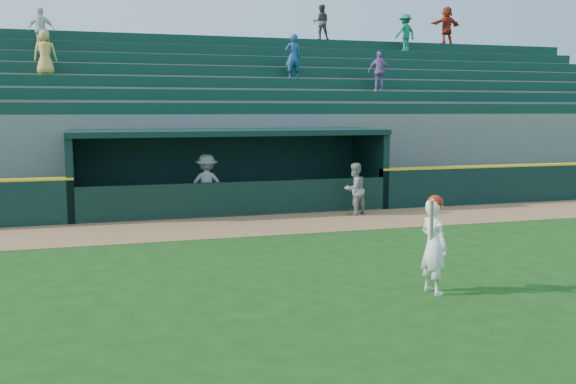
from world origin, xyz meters
name	(u,v)px	position (x,y,z in m)	size (l,w,h in m)	color
ground	(312,269)	(0.00, 0.00, 0.00)	(120.00, 120.00, 0.00)	#174010
warning_track	(252,225)	(0.00, 4.90, 0.01)	(40.00, 3.00, 0.01)	#99693D
dugout_player_front	(355,189)	(3.26, 5.70, 0.76)	(0.74, 0.58, 1.53)	gray
dugout_player_inside	(207,184)	(-0.82, 7.11, 0.88)	(1.14, 0.66, 1.76)	#9D9D98
dugout	(228,165)	(0.00, 8.00, 1.36)	(9.40, 2.80, 2.46)	slate
stands	(204,127)	(0.01, 12.58, 2.40)	(34.50, 6.25, 7.62)	slate
batter_at_plate	(434,244)	(1.41, -2.14, 0.84)	(0.57, 0.77, 1.67)	white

